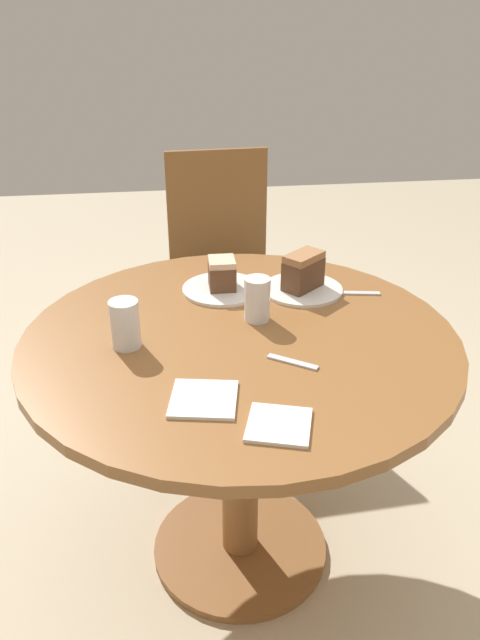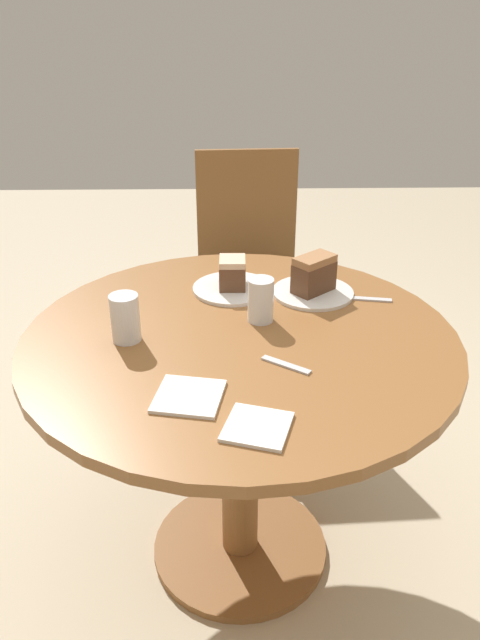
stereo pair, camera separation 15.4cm
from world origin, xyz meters
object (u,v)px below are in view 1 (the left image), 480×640
at_px(glass_water, 125,327).
at_px(cake_slice_near, 303,271).
at_px(glass_lemonade, 257,302).
at_px(chair, 223,280).
at_px(cake_slice_far, 222,273).
at_px(plate_far, 222,289).
at_px(plate_near, 302,289).

bearing_deg(glass_water, cake_slice_near, 27.30).
bearing_deg(glass_lemonade, chair, 89.98).
distance_m(cake_slice_far, glass_lemonade, 0.20).
height_order(plate_far, glass_lemonade, glass_lemonade).
relative_size(plate_far, cake_slice_near, 1.71).
height_order(cake_slice_near, glass_water, glass_water).
height_order(chair, cake_slice_far, chair).
distance_m(plate_far, glass_lemonade, 0.21).
distance_m(plate_far, glass_water, 0.39).
distance_m(chair, plate_near, 0.75).
xyz_separation_m(chair, plate_near, (0.16, -0.69, 0.26)).
distance_m(plate_far, cake_slice_near, 0.24).
bearing_deg(glass_lemonade, cake_slice_far, 110.52).
bearing_deg(plate_near, cake_slice_near, -63.43).
relative_size(cake_slice_near, glass_water, 1.12).
height_order(cake_slice_near, glass_lemonade, glass_lemonade).
xyz_separation_m(chair, cake_slice_far, (-0.07, -0.65, 0.31)).
distance_m(chair, cake_slice_near, 0.77).
distance_m(plate_near, cake_slice_near, 0.06).
bearing_deg(chair, cake_slice_far, -99.13).
bearing_deg(cake_slice_near, chair, 102.91).
xyz_separation_m(cake_slice_far, glass_lemonade, (0.07, -0.19, -0.00)).
bearing_deg(cake_slice_far, plate_far, 0.00).
height_order(plate_near, glass_water, glass_water).
distance_m(plate_near, cake_slice_far, 0.24).
height_order(chair, plate_near, chair).
relative_size(chair, cake_slice_far, 11.27).
height_order(plate_near, glass_lemonade, glass_lemonade).
xyz_separation_m(plate_near, cake_slice_far, (-0.23, 0.03, 0.05)).
bearing_deg(plate_far, glass_water, -132.60).
relative_size(glass_lemonade, glass_water, 0.97).
height_order(plate_far, glass_water, glass_water).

